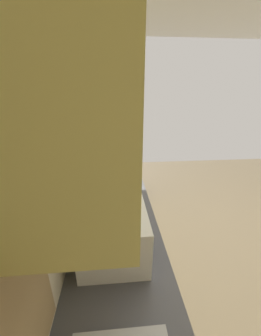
# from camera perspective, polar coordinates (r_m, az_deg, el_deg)

# --- Properties ---
(ground_plane) EXTENTS (6.52, 6.52, 0.00)m
(ground_plane) POSITION_cam_1_polar(r_m,az_deg,el_deg) (2.93, 26.18, -20.58)
(ground_plane) COLOR brown
(wall_back) EXTENTS (4.19, 0.12, 2.78)m
(wall_back) POSITION_cam_1_polar(r_m,az_deg,el_deg) (1.88, -15.79, 6.32)
(wall_back) COLOR beige
(wall_back) RESTS_ON ground_plane
(counter_run) EXTENTS (3.27, 0.62, 0.93)m
(counter_run) POSITION_cam_1_polar(r_m,az_deg,el_deg) (1.98, -3.82, -23.51)
(counter_run) COLOR tan
(counter_run) RESTS_ON ground_plane
(upper_cabinets) EXTENTS (2.12, 0.35, 0.64)m
(upper_cabinets) POSITION_cam_1_polar(r_m,az_deg,el_deg) (1.40, -10.53, 18.64)
(upper_cabinets) COLOR #CCC064
(oven_range) EXTENTS (0.64, 0.65, 1.11)m
(oven_range) POSITION_cam_1_polar(r_m,az_deg,el_deg) (3.62, -4.22, -0.77)
(oven_range) COLOR #B7BABF
(oven_range) RESTS_ON ground_plane
(microwave) EXTENTS (0.51, 0.40, 0.30)m
(microwave) POSITION_cam_1_polar(r_m,az_deg,el_deg) (1.25, -4.94, -17.84)
(microwave) COLOR white
(microwave) RESTS_ON counter_run
(bowl) EXTENTS (0.13, 0.13, 0.06)m
(bowl) POSITION_cam_1_polar(r_m,az_deg,el_deg) (1.88, -2.66, -7.15)
(bowl) COLOR #D84C47
(bowl) RESTS_ON counter_run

